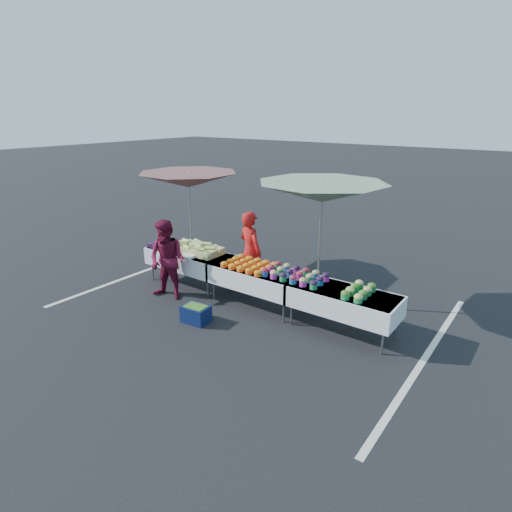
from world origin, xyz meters
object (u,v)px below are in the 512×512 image
Objects in this scene: table_left at (188,258)px; table_center at (256,277)px; customer at (167,260)px; umbrella_left at (188,181)px; vendor at (250,251)px; table_right at (343,300)px; umbrella_right at (322,193)px; storage_bin at (196,313)px.

table_left is 1.80m from table_center.
umbrella_left is (-0.86, 1.55, 1.28)m from customer.
table_right is at bearing -176.40° from vendor.
customer is 3.25m from umbrella_right.
vendor reaches higher than table_right.
table_center is 0.63× the size of umbrella_left.
table_right is 1.17× the size of customer.
table_center is (1.80, 0.00, 0.00)m from table_left.
table_right is 0.65× the size of umbrella_right.
vendor is 0.59× the size of umbrella_right.
table_right is (1.80, 0.00, 0.00)m from table_center.
table_left is at bearing 132.89° from storage_bin.
table_right reaches higher than storage_bin.
umbrella_right is (-0.84, 0.68, 1.60)m from table_right.
table_left and table_right have the same top height.
table_center is 1.17× the size of customer.
table_center is at bearing 12.90° from customer.
umbrella_left reaches higher than table_left.
storage_bin is at bearing -152.01° from table_right.
umbrella_right reaches higher than table_center.
umbrella_right reaches higher than table_left.
umbrella_right is 5.73× the size of storage_bin.
vendor is 2.02m from umbrella_right.
customer is 1.39m from storage_bin.
storage_bin is (0.09, -1.75, -0.68)m from vendor.
table_right is at bearing 0.00° from table_center.
storage_bin is at bearing -41.56° from table_left.
umbrella_left is (-1.93, 0.25, 1.24)m from vendor.
umbrella_right reaches higher than umbrella_left.
umbrella_left reaches higher than vendor.
vendor is 3.35× the size of storage_bin.
vendor is 2.30m from umbrella_left.
table_left is 0.65× the size of umbrella_right.
vendor is (1.26, 0.55, 0.25)m from table_left.
customer is at bearing -167.59° from table_right.
umbrella_left is at bearing 129.78° from storage_bin.
table_center is 1.11× the size of vendor.
table_right is 3.72× the size of storage_bin.
vendor is 0.57× the size of umbrella_left.
customer reaches higher than storage_bin.
umbrella_left is at bearing 162.06° from table_center.
table_left is 0.63× the size of umbrella_left.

